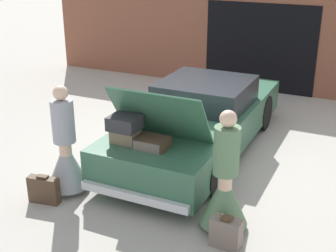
% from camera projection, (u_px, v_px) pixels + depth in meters
% --- Properties ---
extents(ground_plane, '(40.00, 40.00, 0.00)m').
position_uv_depth(ground_plane, '(198.00, 149.00, 8.69)').
color(ground_plane, '#ADA89E').
extents(garage_wall_back, '(12.00, 0.14, 2.80)m').
position_uv_depth(garage_wall_back, '(261.00, 36.00, 11.62)').
color(garage_wall_back, brown).
rests_on(garage_wall_back, ground_plane).
extents(car, '(1.82, 4.92, 1.64)m').
position_uv_depth(car, '(199.00, 120.00, 8.48)').
color(car, '#336047').
rests_on(car, ground_plane).
extents(person_left, '(0.64, 0.64, 1.69)m').
position_uv_depth(person_left, '(66.00, 155.00, 7.04)').
color(person_left, beige).
rests_on(person_left, ground_plane).
extents(person_right, '(0.64, 0.64, 1.68)m').
position_uv_depth(person_right, '(225.00, 188.00, 6.10)').
color(person_right, beige).
rests_on(person_right, ground_plane).
extents(suitcase_beside_left_person, '(0.48, 0.22, 0.44)m').
position_uv_depth(suitcase_beside_left_person, '(44.00, 190.00, 6.85)').
color(suitcase_beside_left_person, '#473323').
rests_on(suitcase_beside_left_person, ground_plane).
extents(suitcase_beside_right_person, '(0.40, 0.23, 0.43)m').
position_uv_depth(suitcase_beside_right_person, '(226.00, 233.00, 5.85)').
color(suitcase_beside_right_person, '#75665B').
rests_on(suitcase_beside_right_person, ground_plane).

